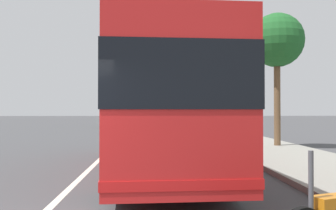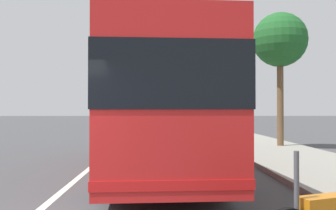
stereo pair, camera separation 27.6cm
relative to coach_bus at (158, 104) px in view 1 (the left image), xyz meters
The scene contains 8 objects.
sidewalk_curb 6.06m from the coach_bus, 56.15° to the right, with size 110.00×3.60×0.14m, color gray.
lane_divider_line 4.24m from the coach_bus, 31.83° to the left, with size 110.00×0.16×0.01m, color silver.
coach_bus is the anchor object (origin of this frame).
car_far_distant 28.89m from the coach_bus, ahead, with size 4.21×1.95×1.44m.
car_side_street 22.48m from the coach_bus, ahead, with size 4.40×1.89×1.41m.
car_ahead_same_lane 45.78m from the coach_bus, ahead, with size 4.45×2.00×1.59m.
car_oncoming 39.39m from the coach_bus, ahead, with size 4.49×2.24×1.46m.
roadside_tree_mid_block 8.67m from the coach_bus, 42.52° to the right, with size 2.44×2.44×6.13m.
Camera 1 is at (-4.15, -1.79, 1.73)m, focal length 40.64 mm.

